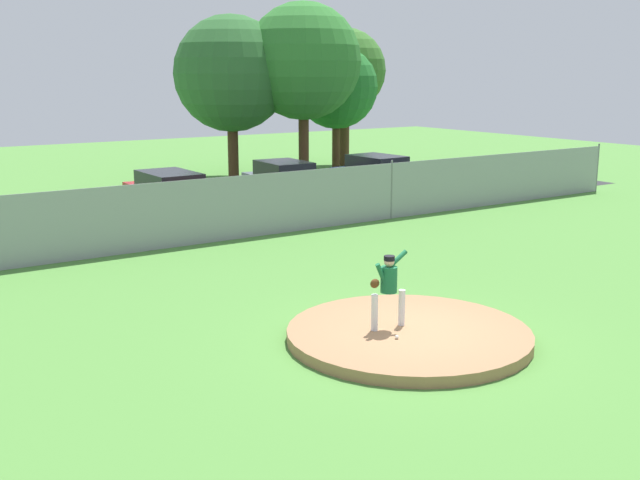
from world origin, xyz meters
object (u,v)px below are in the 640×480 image
at_px(parked_car_slate, 284,183).
at_px(parked_car_navy, 377,177).
at_px(traffic_cone_orange, 80,207).
at_px(pitcher_youth, 388,284).
at_px(parked_car_red, 170,194).
at_px(baseball, 397,337).

xyz_separation_m(parked_car_slate, parked_car_navy, (4.03, -0.77, 0.02)).
bearing_deg(traffic_cone_orange, pitcher_youth, -86.80).
height_order(parked_car_red, traffic_cone_orange, parked_car_red).
bearing_deg(parked_car_navy, baseball, -126.74).
height_order(pitcher_youth, traffic_cone_orange, pitcher_youth).
relative_size(pitcher_youth, parked_car_red, 0.32).
distance_m(pitcher_youth, parked_car_slate, 16.02).
relative_size(baseball, traffic_cone_orange, 0.13).
relative_size(parked_car_navy, traffic_cone_orange, 7.62).
bearing_deg(baseball, pitcher_youth, 67.19).
bearing_deg(parked_car_slate, parked_car_navy, -10.83).
bearing_deg(parked_car_slate, traffic_cone_orange, 163.86).
height_order(parked_car_navy, traffic_cone_orange, parked_car_navy).
bearing_deg(parked_car_navy, parked_car_slate, 169.17).
height_order(baseball, parked_car_navy, parked_car_navy).
height_order(pitcher_youth, parked_car_slate, pitcher_youth).
xyz_separation_m(pitcher_youth, traffic_cone_orange, (-0.94, 16.79, -0.84)).
bearing_deg(baseball, traffic_cone_orange, 92.27).
relative_size(pitcher_youth, parked_car_navy, 0.36).
height_order(baseball, traffic_cone_orange, traffic_cone_orange).
distance_m(baseball, parked_car_red, 15.36).
height_order(pitcher_youth, parked_car_navy, pitcher_youth).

